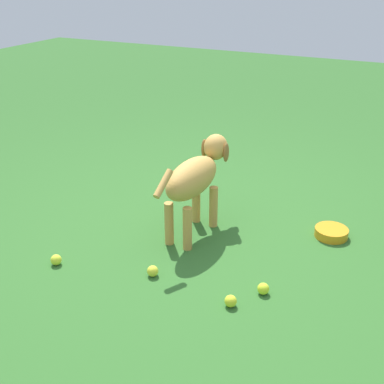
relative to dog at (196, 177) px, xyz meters
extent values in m
plane|color=#2D6026|center=(-0.04, -0.06, -0.40)|extent=(14.00, 14.00, 0.00)
ellipsoid|color=#C69347|center=(-0.05, 0.00, 0.01)|extent=(0.56, 0.25, 0.24)
cylinder|color=#C69347|center=(0.13, 0.06, -0.26)|extent=(0.06, 0.06, 0.29)
cylinder|color=#C69347|center=(0.12, -0.08, -0.26)|extent=(0.06, 0.06, 0.29)
cylinder|color=#C69347|center=(-0.22, 0.08, -0.26)|extent=(0.06, 0.06, 0.29)
cylinder|color=#C69347|center=(-0.23, -0.05, -0.26)|extent=(0.06, 0.06, 0.29)
ellipsoid|color=#C69347|center=(0.27, -0.02, 0.12)|extent=(0.19, 0.17, 0.18)
ellipsoid|color=olive|center=(0.35, -0.02, 0.10)|extent=(0.13, 0.09, 0.07)
sphere|color=black|center=(0.41, -0.03, 0.10)|extent=(0.03, 0.03, 0.03)
ellipsoid|color=olive|center=(0.27, 0.07, 0.10)|extent=(0.06, 0.04, 0.13)
ellipsoid|color=olive|center=(0.26, -0.10, 0.10)|extent=(0.06, 0.04, 0.13)
cylinder|color=#C69347|center=(-0.39, 0.03, 0.10)|extent=(0.18, 0.05, 0.14)
sphere|color=#CAE32B|center=(-0.47, -0.64, -0.37)|extent=(0.07, 0.07, 0.07)
sphere|color=yellow|center=(-0.59, 0.00, -0.37)|extent=(0.07, 0.07, 0.07)
sphere|color=#CED72C|center=(-0.66, -0.52, -0.37)|extent=(0.07, 0.07, 0.07)
sphere|color=#D1DC33|center=(-0.75, 0.58, -0.37)|extent=(0.07, 0.07, 0.07)
cylinder|color=orange|center=(0.33, -0.85, -0.37)|extent=(0.22, 0.22, 0.06)
camera|label=1|loc=(-2.69, -1.28, 1.28)|focal=46.69mm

